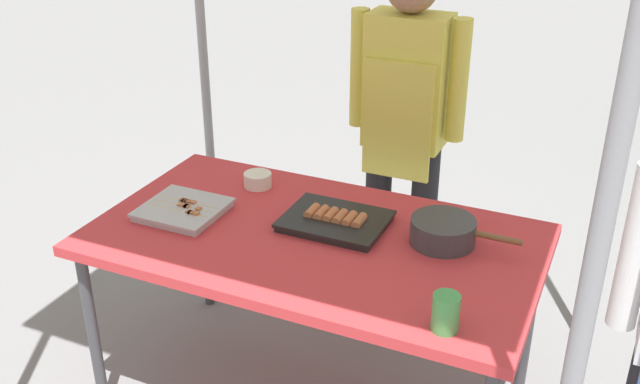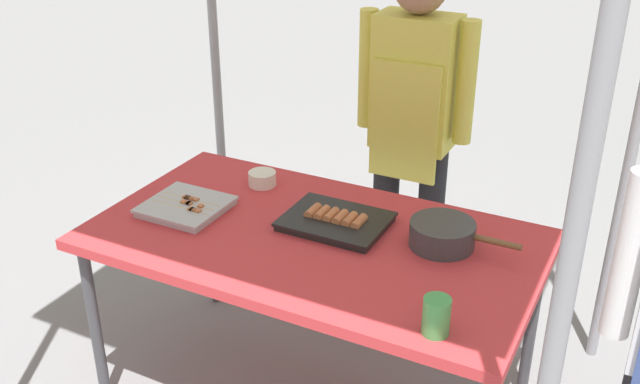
% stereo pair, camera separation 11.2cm
% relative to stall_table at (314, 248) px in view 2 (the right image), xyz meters
% --- Properties ---
extents(stall_table, '(1.60, 0.90, 0.75)m').
position_rel_stall_table_xyz_m(stall_table, '(0.00, 0.00, 0.00)').
color(stall_table, '#C63338').
rests_on(stall_table, ground).
extents(tray_grilled_sausages, '(0.37, 0.29, 0.05)m').
position_rel_stall_table_xyz_m(tray_grilled_sausages, '(0.04, 0.10, 0.07)').
color(tray_grilled_sausages, black).
rests_on(tray_grilled_sausages, stall_table).
extents(tray_meat_skewers, '(0.30, 0.29, 0.04)m').
position_rel_stall_table_xyz_m(tray_meat_skewers, '(-0.52, -0.05, 0.07)').
color(tray_meat_skewers, '#ADADB2').
rests_on(tray_meat_skewers, stall_table).
extents(cooking_wok, '(0.39, 0.23, 0.09)m').
position_rel_stall_table_xyz_m(cooking_wok, '(0.43, 0.14, 0.10)').
color(cooking_wok, '#38383A').
rests_on(cooking_wok, stall_table).
extents(condiment_bowl, '(0.11, 0.11, 0.06)m').
position_rel_stall_table_xyz_m(condiment_bowl, '(-0.38, 0.27, 0.08)').
color(condiment_bowl, silver).
rests_on(condiment_bowl, stall_table).
extents(drink_cup_near_edge, '(0.08, 0.08, 0.12)m').
position_rel_stall_table_xyz_m(drink_cup_near_edge, '(0.58, -0.35, 0.11)').
color(drink_cup_near_edge, '#3F994C').
rests_on(drink_cup_near_edge, stall_table).
extents(vendor_woman, '(0.52, 0.23, 1.61)m').
position_rel_stall_table_xyz_m(vendor_woman, '(0.06, 0.81, 0.25)').
color(vendor_woman, black).
rests_on(vendor_woman, ground).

